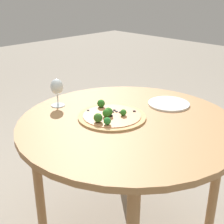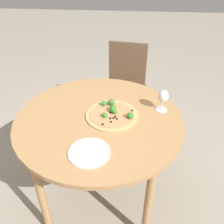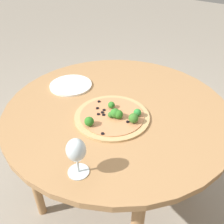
{
  "view_description": "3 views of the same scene",
  "coord_description": "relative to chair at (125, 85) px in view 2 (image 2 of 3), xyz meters",
  "views": [
    {
      "loc": [
        0.93,
        -1.04,
        1.39
      ],
      "look_at": [
        -0.08,
        -0.03,
        0.8
      ],
      "focal_mm": 50.0,
      "sensor_mm": 36.0,
      "label": 1
    },
    {
      "loc": [
        -0.19,
        1.27,
        1.72
      ],
      "look_at": [
        -0.08,
        -0.03,
        0.8
      ],
      "focal_mm": 40.0,
      "sensor_mm": 36.0,
      "label": 2
    },
    {
      "loc": [
        -0.81,
        -0.56,
        1.45
      ],
      "look_at": [
        -0.08,
        -0.03,
        0.8
      ],
      "focal_mm": 40.0,
      "sensor_mm": 36.0,
      "label": 3
    }
  ],
  "objects": [
    {
      "name": "ground_plane",
      "position": [
        0.14,
        0.94,
        -0.48
      ],
      "size": [
        12.0,
        12.0,
        0.0
      ],
      "primitive_type": "plane",
      "color": "gray"
    },
    {
      "name": "chair",
      "position": [
        0.0,
        0.0,
        0.0
      ],
      "size": [
        0.45,
        0.45,
        0.89
      ],
      "rotation": [
        0.0,
        0.0,
        -3.29
      ],
      "color": "brown",
      "rests_on": "ground_plane"
    },
    {
      "name": "dining_table",
      "position": [
        0.14,
        0.94,
        0.2
      ],
      "size": [
        1.08,
        1.08,
        0.77
      ],
      "color": "#A87A4C",
      "rests_on": "ground_plane"
    },
    {
      "name": "plate_near",
      "position": [
        0.15,
        1.26,
        0.29
      ],
      "size": [
        0.23,
        0.23,
        0.01
      ],
      "color": "white",
      "rests_on": "dining_table"
    },
    {
      "name": "pizza",
      "position": [
        0.05,
        0.91,
        0.29
      ],
      "size": [
        0.34,
        0.34,
        0.06
      ],
      "color": "tan",
      "rests_on": "dining_table"
    },
    {
      "name": "wine_glass",
      "position": [
        -0.27,
        0.82,
        0.38
      ],
      "size": [
        0.08,
        0.08,
        0.15
      ],
      "color": "silver",
      "rests_on": "dining_table"
    }
  ]
}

